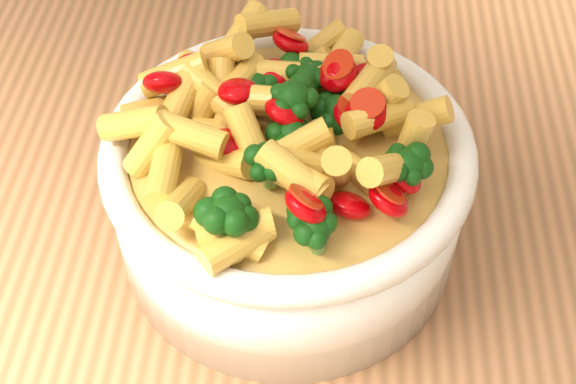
{
  "coord_description": "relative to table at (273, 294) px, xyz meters",
  "views": [
    {
      "loc": [
        0.04,
        -0.37,
        1.34
      ],
      "look_at": [
        0.01,
        -0.02,
        0.95
      ],
      "focal_mm": 50.0,
      "sensor_mm": 36.0,
      "label": 1
    }
  ],
  "objects": [
    {
      "name": "pasta_salad",
      "position": [
        0.01,
        -0.02,
        0.21
      ],
      "size": [
        0.18,
        0.18,
        0.04
      ],
      "color": "#FDC54F",
      "rests_on": "serving_bowl"
    },
    {
      "name": "serving_bowl",
      "position": [
        0.01,
        -0.02,
        0.15
      ],
      "size": [
        0.23,
        0.23,
        0.1
      ],
      "color": "white",
      "rests_on": "table"
    },
    {
      "name": "table",
      "position": [
        0.0,
        0.0,
        0.0
      ],
      "size": [
        1.2,
        0.8,
        0.9
      ],
      "color": "#B97B4F",
      "rests_on": "ground"
    }
  ]
}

